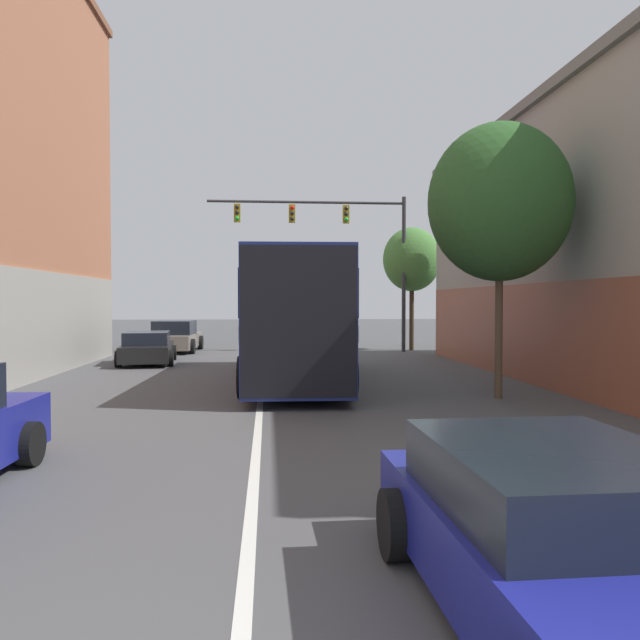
{
  "coord_description": "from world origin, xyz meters",
  "views": [
    {
      "loc": [
        0.19,
        -1.28,
        2.28
      ],
      "look_at": [
        1.52,
        14.77,
        1.81
      ],
      "focal_mm": 35.0,
      "sensor_mm": 36.0,
      "label": 1
    }
  ],
  "objects_px": {
    "hatchback_foreground": "(567,543)",
    "traffic_signal_gantry": "(341,236)",
    "parked_car_left_near": "(147,348)",
    "parked_car_left_mid": "(175,337)",
    "street_tree_far": "(412,260)",
    "street_tree_near": "(500,203)",
    "bus": "(296,313)"
  },
  "relations": [
    {
      "from": "hatchback_foreground",
      "to": "street_tree_near",
      "type": "distance_m",
      "value": 11.42
    },
    {
      "from": "parked_car_left_mid",
      "to": "traffic_signal_gantry",
      "type": "xyz_separation_m",
      "value": [
        7.5,
        -0.9,
        4.59
      ]
    },
    {
      "from": "parked_car_left_near",
      "to": "parked_car_left_mid",
      "type": "distance_m",
      "value": 5.48
    },
    {
      "from": "street_tree_far",
      "to": "traffic_signal_gantry",
      "type": "bearing_deg",
      "value": -165.8
    },
    {
      "from": "parked_car_left_near",
      "to": "street_tree_far",
      "type": "relative_size",
      "value": 0.74
    },
    {
      "from": "bus",
      "to": "street_tree_far",
      "type": "relative_size",
      "value": 1.75
    },
    {
      "from": "street_tree_near",
      "to": "parked_car_left_mid",
      "type": "bearing_deg",
      "value": 123.5
    },
    {
      "from": "parked_car_left_near",
      "to": "parked_car_left_mid",
      "type": "relative_size",
      "value": 0.98
    },
    {
      "from": "bus",
      "to": "street_tree_near",
      "type": "xyz_separation_m",
      "value": [
        4.64,
        -3.52,
        2.64
      ]
    },
    {
      "from": "parked_car_left_near",
      "to": "street_tree_near",
      "type": "distance_m",
      "value": 14.05
    },
    {
      "from": "street_tree_far",
      "to": "parked_car_left_near",
      "type": "bearing_deg",
      "value": -154.02
    },
    {
      "from": "bus",
      "to": "hatchback_foreground",
      "type": "height_order",
      "value": "bus"
    },
    {
      "from": "parked_car_left_mid",
      "to": "street_tree_near",
      "type": "distance_m",
      "value": 17.96
    },
    {
      "from": "bus",
      "to": "traffic_signal_gantry",
      "type": "relative_size",
      "value": 1.13
    },
    {
      "from": "parked_car_left_near",
      "to": "traffic_signal_gantry",
      "type": "distance_m",
      "value": 10.12
    },
    {
      "from": "parked_car_left_near",
      "to": "traffic_signal_gantry",
      "type": "bearing_deg",
      "value": -65.42
    },
    {
      "from": "traffic_signal_gantry",
      "to": "parked_car_left_mid",
      "type": "bearing_deg",
      "value": 173.14
    },
    {
      "from": "hatchback_foreground",
      "to": "parked_car_left_near",
      "type": "bearing_deg",
      "value": 17.43
    },
    {
      "from": "bus",
      "to": "street_tree_near",
      "type": "height_order",
      "value": "street_tree_near"
    },
    {
      "from": "hatchback_foreground",
      "to": "traffic_signal_gantry",
      "type": "bearing_deg",
      "value": -4.12
    },
    {
      "from": "hatchback_foreground",
      "to": "parked_car_left_near",
      "type": "xyz_separation_m",
      "value": [
        -6.53,
        19.29,
        -0.03
      ]
    },
    {
      "from": "street_tree_far",
      "to": "hatchback_foreground",
      "type": "bearing_deg",
      "value": -100.67
    },
    {
      "from": "traffic_signal_gantry",
      "to": "street_tree_far",
      "type": "relative_size",
      "value": 1.55
    },
    {
      "from": "parked_car_left_mid",
      "to": "traffic_signal_gantry",
      "type": "distance_m",
      "value": 8.84
    },
    {
      "from": "traffic_signal_gantry",
      "to": "parked_car_left_near",
      "type": "bearing_deg",
      "value": -149.34
    },
    {
      "from": "hatchback_foreground",
      "to": "street_tree_far",
      "type": "height_order",
      "value": "street_tree_far"
    },
    {
      "from": "traffic_signal_gantry",
      "to": "street_tree_near",
      "type": "distance_m",
      "value": 13.89
    },
    {
      "from": "hatchback_foreground",
      "to": "street_tree_far",
      "type": "relative_size",
      "value": 0.74
    },
    {
      "from": "parked_car_left_mid",
      "to": "street_tree_far",
      "type": "xyz_separation_m",
      "value": [
        10.98,
        -0.02,
        3.58
      ]
    },
    {
      "from": "traffic_signal_gantry",
      "to": "street_tree_far",
      "type": "xyz_separation_m",
      "value": [
        3.48,
        0.88,
        -1.0
      ]
    },
    {
      "from": "bus",
      "to": "parked_car_left_near",
      "type": "xyz_separation_m",
      "value": [
        -5.25,
        5.61,
        -1.4
      ]
    },
    {
      "from": "hatchback_foreground",
      "to": "street_tree_far",
      "type": "bearing_deg",
      "value": -11.95
    }
  ]
}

